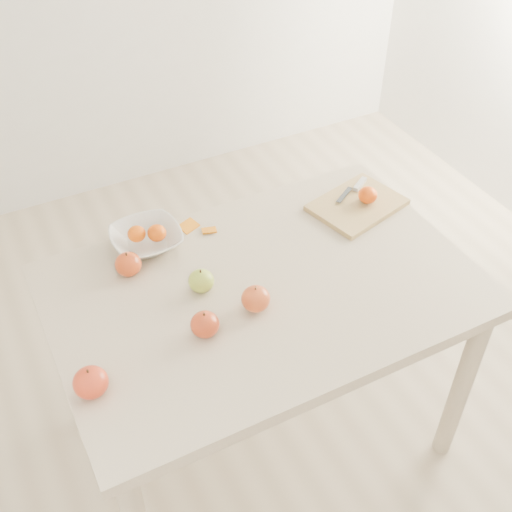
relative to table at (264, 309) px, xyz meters
name	(u,v)px	position (x,y,z in m)	size (l,w,h in m)	color
ground	(262,433)	(0.00, 0.00, -0.65)	(3.50, 3.50, 0.00)	#C6B293
table	(264,309)	(0.00, 0.00, 0.00)	(1.20, 0.80, 0.75)	#C5B095
cutting_board	(357,205)	(0.44, 0.18, 0.11)	(0.29, 0.21, 0.02)	tan
board_tangerine	(368,195)	(0.47, 0.17, 0.14)	(0.06, 0.06, 0.05)	#D13F07
fruit_bowl	(147,239)	(-0.24, 0.31, 0.12)	(0.21, 0.21, 0.05)	silver
bowl_tangerine_near	(137,234)	(-0.26, 0.32, 0.15)	(0.06, 0.06, 0.05)	#D44207
bowl_tangerine_far	(157,233)	(-0.21, 0.30, 0.15)	(0.06, 0.06, 0.05)	orange
orange_peel_a	(189,227)	(-0.09, 0.34, 0.10)	(0.06, 0.04, 0.00)	orange
orange_peel_b	(209,231)	(-0.04, 0.29, 0.10)	(0.04, 0.04, 0.00)	#C96D0E
paring_knife	(357,186)	(0.49, 0.25, 0.12)	(0.16, 0.09, 0.01)	silver
apple_green	(201,281)	(-0.16, 0.06, 0.13)	(0.07, 0.07, 0.07)	olive
apple_red_d	(91,382)	(-0.54, -0.14, 0.14)	(0.09, 0.09, 0.08)	maroon
apple_red_a	(128,264)	(-0.32, 0.22, 0.13)	(0.08, 0.08, 0.07)	maroon
apple_red_e	(256,299)	(-0.06, -0.07, 0.13)	(0.08, 0.08, 0.07)	#A31C12
apple_red_b	(205,324)	(-0.22, -0.09, 0.13)	(0.08, 0.08, 0.07)	#8B0707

